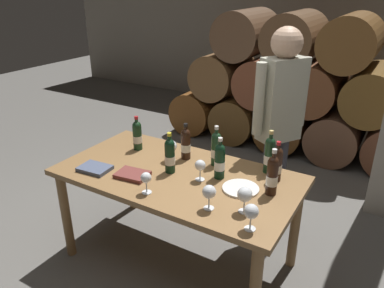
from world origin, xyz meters
The scene contains 22 objects.
ground_plane centered at (0.00, 0.00, 0.00)m, with size 14.00×14.00×0.00m, color #66635E.
cellar_back_wall centered at (0.00, 4.20, 1.40)m, with size 10.00×0.24×2.80m, color gray.
barrel_stack centered at (0.00, 2.60, 0.75)m, with size 3.12×0.90×1.69m.
dining_table centered at (0.00, 0.00, 0.67)m, with size 1.70×0.90×0.76m.
wine_bottle_0 centered at (-0.08, 0.24, 0.88)m, with size 0.07×0.07×0.28m.
wine_bottle_1 centered at (0.17, 0.26, 0.89)m, with size 0.07×0.07×0.30m.
wine_bottle_2 centered at (-0.06, -0.01, 0.89)m, with size 0.07×0.07×0.30m.
wine_bottle_3 centered at (0.54, 0.35, 0.90)m, with size 0.07×0.07×0.32m.
wine_bottle_4 centered at (0.28, 0.10, 0.89)m, with size 0.07×0.07×0.30m.
wine_bottle_5 centered at (-0.50, 0.18, 0.88)m, with size 0.07×0.07×0.28m.
wine_bottle_6 centered at (0.66, 0.08, 0.89)m, with size 0.07×0.07×0.31m.
wine_bottle_7 centered at (0.62, 0.26, 0.88)m, with size 0.07×0.07×0.28m.
wine_glass_0 centered at (0.60, -0.20, 0.87)m, with size 0.09×0.09×0.16m.
wine_glass_1 centered at (0.69, -0.34, 0.87)m, with size 0.08×0.08×0.16m.
wine_glass_2 centered at (0.40, -0.28, 0.87)m, with size 0.08×0.08×0.16m.
wine_glass_3 centered at (-0.02, -0.32, 0.86)m, with size 0.07×0.07×0.14m.
wine_glass_4 centered at (-0.15, 0.15, 0.87)m, with size 0.09×0.09×0.16m.
wine_glass_5 centered at (0.18, 0.00, 0.87)m, with size 0.07×0.07×0.15m.
tasting_notebook centered at (-0.53, -0.27, 0.77)m, with size 0.22×0.16×0.03m, color #4C5670.
leather_ledger centered at (-0.24, -0.20, 0.77)m, with size 0.22×0.16×0.03m, color brown.
serving_plate centered at (0.47, 0.02, 0.77)m, with size 0.24×0.24×0.01m, color white.
sommelier_presenting centered at (0.46, 0.75, 1.04)m, with size 0.32×0.43×1.72m.
Camera 1 is at (1.28, -1.93, 2.00)m, focal length 34.78 mm.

